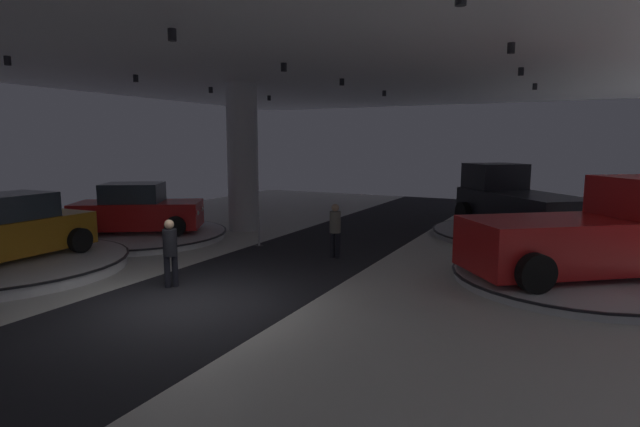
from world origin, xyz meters
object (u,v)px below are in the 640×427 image
object	(u,v)px
column_left	(243,158)
visitor_walking_far	(335,227)
display_platform_near_left	(8,265)
display_car_near_left	(6,230)
display_platform_far_right	(519,233)
visitor_walking_near	(170,249)
display_platform_mid_left	(140,235)
display_car_mid_left	(138,210)
display_platform_mid_right	(574,278)
pickup_truck_mid_right	(589,235)
pickup_truck_far_right	(516,203)

from	to	relation	value
column_left	visitor_walking_far	xyz separation A→B (m)	(5.15, -2.69, -1.84)
display_platform_near_left	display_car_near_left	size ratio (longest dim) A/B	1.39
display_platform_far_right	column_left	bearing A→B (deg)	-161.80
display_car_near_left	visitor_walking_near	xyz separation A→B (m)	(4.83, 0.84, -0.17)
display_platform_mid_left	visitor_walking_far	bearing A→B (deg)	3.51
display_platform_mid_left	visitor_walking_far	distance (m)	7.40
display_platform_near_left	display_car_mid_left	size ratio (longest dim) A/B	1.32
display_platform_near_left	display_platform_mid_left	bearing A→B (deg)	94.38
column_left	display_platform_mid_right	world-z (taller)	column_left
display_platform_mid_right	visitor_walking_near	bearing A→B (deg)	-150.91
display_platform_near_left	pickup_truck_mid_right	world-z (taller)	pickup_truck_mid_right
pickup_truck_far_right	display_platform_mid_left	world-z (taller)	pickup_truck_far_right
display_platform_near_left	visitor_walking_far	distance (m)	8.75
display_platform_mid_left	visitor_walking_near	size ratio (longest dim) A/B	3.76
display_platform_near_left	display_car_mid_left	xyz separation A→B (m)	(-0.39, 4.77, 0.82)
visitor_walking_far	display_platform_mid_right	bearing A→B (deg)	2.59
column_left	display_platform_mid_left	bearing A→B (deg)	-124.86
pickup_truck_far_right	visitor_walking_far	bearing A→B (deg)	-124.93
column_left	display_platform_mid_left	size ratio (longest dim) A/B	0.92
display_car_near_left	visitor_walking_near	size ratio (longest dim) A/B	2.70
display_platform_mid_right	pickup_truck_mid_right	distance (m)	1.08
display_platform_mid_left	display_platform_mid_right	bearing A→B (deg)	3.09
column_left	display_platform_mid_left	distance (m)	4.64
column_left	pickup_truck_far_right	xyz separation A→B (m)	(9.41, 3.41, -1.58)
display_car_near_left	display_car_mid_left	xyz separation A→B (m)	(-0.39, 4.74, -0.08)
display_platform_near_left	visitor_walking_near	xyz separation A→B (m)	(4.83, 0.88, 0.73)
column_left	display_platform_near_left	size ratio (longest dim) A/B	0.92
display_platform_mid_right	display_platform_mid_left	xyz separation A→B (m)	(-13.55, -0.73, 0.01)
pickup_truck_far_right	visitor_walking_near	world-z (taller)	pickup_truck_far_right
display_platform_mid_left	visitor_walking_near	bearing A→B (deg)	-36.99
display_platform_near_left	display_car_near_left	xyz separation A→B (m)	(-0.00, 0.03, 0.90)
display_platform_mid_left	visitor_walking_near	distance (m)	6.55
column_left	display_car_near_left	distance (m)	8.28
display_car_mid_left	visitor_walking_near	xyz separation A→B (m)	(5.22, -3.90, -0.09)
column_left	display_car_mid_left	bearing A→B (deg)	-125.04
display_car_mid_left	display_platform_mid_right	bearing A→B (deg)	3.16
display_platform_near_left	display_platform_far_right	bearing A→B (deg)	44.12
display_platform_far_right	visitor_walking_near	distance (m)	12.20
display_platform_mid_right	pickup_truck_far_right	bearing A→B (deg)	108.53
display_platform_mid_right	visitor_walking_far	bearing A→B (deg)	-177.41
column_left	display_car_mid_left	xyz separation A→B (m)	(-2.22, -3.16, -1.75)
display_platform_near_left	display_platform_mid_left	distance (m)	4.80
pickup_truck_far_right	display_car_near_left	bearing A→B (deg)	-134.81
column_left	display_platform_mid_right	size ratio (longest dim) A/B	0.97
display_car_near_left	visitor_walking_near	world-z (taller)	display_car_near_left
display_platform_far_right	pickup_truck_mid_right	xyz separation A→B (m)	(2.00, -5.38, 1.03)
visitor_walking_far	column_left	bearing A→B (deg)	152.41
pickup_truck_far_right	visitor_walking_near	distance (m)	12.27
display_platform_near_left	visitor_walking_far	bearing A→B (deg)	36.92
display_platform_far_right	display_platform_mid_left	size ratio (longest dim) A/B	1.01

